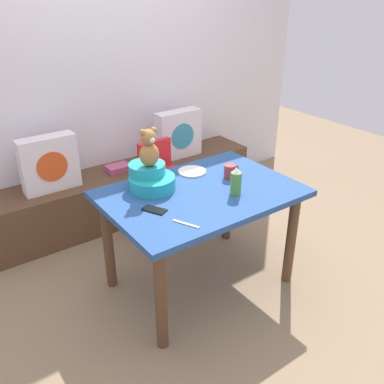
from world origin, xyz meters
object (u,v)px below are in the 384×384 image
Objects in this scene: pillow_floral_left at (49,164)px; teddy_bear at (149,148)px; book_stack at (118,168)px; cell_phone at (154,210)px; dining_table at (201,206)px; dinner_plate_near at (192,171)px; ketchup_bottle at (236,182)px; highchair at (164,176)px; infant_seat_teal at (150,178)px; coffee_mug at (230,171)px; pillow_floral_right at (178,134)px.

teddy_bear is (0.37, -0.94, 0.34)m from pillow_floral_left.
cell_phone is (-0.35, -1.23, 0.26)m from book_stack.
dinner_plate_near is at bearing 65.63° from dining_table.
teddy_bear is 0.58m from ketchup_bottle.
highchair is at bearing -65.27° from book_stack.
teddy_bear is at bearing 35.98° from cell_phone.
ketchup_bottle reaches higher than infant_seat_teal.
teddy_bear is 2.08× the size of coffee_mug.
infant_seat_teal is at bearing 90.00° from teddy_bear.
highchair is (0.79, -0.42, -0.16)m from pillow_floral_left.
cell_phone is at bearing -172.73° from dining_table.
pillow_floral_right is 1.56m from cell_phone.
infant_seat_teal is 0.31m from cell_phone.
dining_table is 4.97× the size of teddy_bear.
dining_table is at bearing -88.71° from book_stack.
teddy_bear is (-0.85, -0.94, 0.34)m from pillow_floral_right.
cell_phone is (-0.98, -1.21, 0.06)m from pillow_floral_right.
pillow_floral_right is 1.33× the size of infant_seat_teal.
pillow_floral_right is 1.01m from dinner_plate_near.
pillow_floral_right is at bearing 0.00° from pillow_floral_left.
pillow_floral_left is 1.24m from cell_phone.
pillow_floral_right reaches higher than book_stack.
dinner_plate_near is at bearing 7.90° from infant_seat_teal.
pillow_floral_right is at bearing 62.66° from dining_table.
dining_table is 6.22× the size of dinner_plate_near.
teddy_bear reaches higher than coffee_mug.
dining_table is at bearing -42.27° from teddy_bear.
coffee_mug is at bearing -18.28° from infant_seat_teal.
pillow_floral_left reaches higher than book_stack.
book_stack is at bearing 178.09° from pillow_floral_right.
ketchup_bottle is at bearing -44.29° from teddy_bear.
pillow_floral_left is at bearing 128.85° from coffee_mug.
infant_seat_teal is (0.37, -0.94, 0.13)m from pillow_floral_left.
teddy_bear is at bearing -128.50° from highchair.
dining_table is at bearing -103.14° from highchair.
pillow_floral_right is 2.38× the size of ketchup_bottle.
pillow_floral_left reaches higher than coffee_mug.
pillow_floral_right is at bearing 48.06° from infant_seat_teal.
teddy_bear is (-0.22, -0.96, 0.53)m from book_stack.
pillow_floral_right reaches higher than dinner_plate_near.
highchair is at bearing -135.77° from pillow_floral_right.
highchair is at bearing 51.47° from infant_seat_teal.
dining_table is 0.30m from ketchup_bottle.
cell_phone is (-0.53, 0.12, -0.08)m from ketchup_bottle.
highchair is at bearing 27.74° from cell_phone.
pillow_floral_right is 1.31m from teddy_bear.
cell_phone is (-0.14, -0.27, -0.27)m from teddy_bear.
teddy_bear is 0.60m from coffee_mug.
coffee_mug is (0.53, -0.17, -0.23)m from teddy_bear.
pillow_floral_left is 1.02m from infant_seat_teal.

